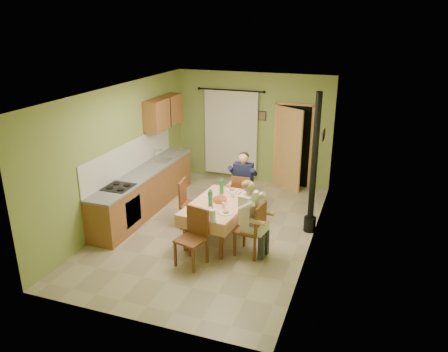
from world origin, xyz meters
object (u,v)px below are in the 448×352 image
at_px(chair_far, 242,203).
at_px(chair_left, 192,213).
at_px(dining_table, 219,221).
at_px(chair_near, 192,249).
at_px(stove_flue, 313,183).
at_px(man_far, 243,178).
at_px(man_right, 250,210).
at_px(chair_right, 250,240).

bearing_deg(chair_far, chair_left, -137.57).
relative_size(dining_table, chair_near, 1.70).
distance_m(chair_near, stove_flue, 2.70).
distance_m(chair_left, man_far, 1.31).
xyz_separation_m(man_far, man_right, (0.60, -1.51, 0.00)).
relative_size(chair_left, man_right, 0.72).
distance_m(chair_near, man_far, 2.27).
distance_m(dining_table, man_right, 0.95).
height_order(chair_right, stove_flue, stove_flue).
relative_size(chair_left, stove_flue, 0.36).
bearing_deg(man_right, chair_right, -90.00).
bearing_deg(dining_table, man_far, 88.51).
relative_size(chair_right, chair_left, 1.02).
height_order(chair_left, stove_flue, stove_flue).
bearing_deg(chair_right, man_right, 90.00).
bearing_deg(man_right, chair_far, 30.43).
bearing_deg(chair_far, chair_right, -70.01).
relative_size(chair_far, man_right, 0.69).
height_order(dining_table, man_far, man_far).
height_order(man_right, stove_flue, stove_flue).
relative_size(chair_left, man_far, 0.72).
bearing_deg(chair_right, man_far, 30.74).
bearing_deg(stove_flue, man_right, -124.99).
bearing_deg(chair_left, dining_table, 58.84).
distance_m(chair_right, chair_left, 1.59).
bearing_deg(stove_flue, dining_table, -150.76).
bearing_deg(chair_far, man_far, 90.00).
height_order(chair_right, chair_left, chair_right).
xyz_separation_m(dining_table, chair_left, (-0.70, 0.31, -0.09)).
relative_size(dining_table, stove_flue, 0.62).
bearing_deg(man_right, chair_near, 137.12).
relative_size(dining_table, man_right, 1.24).
xyz_separation_m(chair_left, man_far, (0.83, 0.83, 0.59)).
relative_size(chair_far, chair_right, 0.94).
relative_size(chair_near, stove_flue, 0.36).
xyz_separation_m(dining_table, chair_far, (0.13, 1.13, -0.09)).
relative_size(dining_table, chair_right, 1.70).
relative_size(man_far, stove_flue, 0.50).
height_order(man_far, man_right, same).
distance_m(man_far, man_right, 1.62).
xyz_separation_m(chair_right, chair_left, (-1.44, 0.68, -0.00)).
bearing_deg(man_right, chair_left, 73.23).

